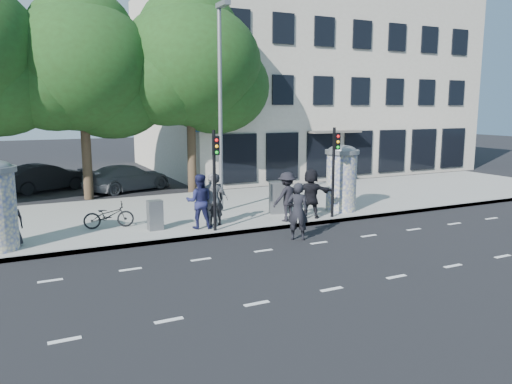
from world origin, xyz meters
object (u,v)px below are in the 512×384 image
traffic_pole_far (334,163)px  car_right (127,178)px  street_lamp (221,94)px  man_road (298,211)px  car_mid (46,177)px  ped_c (199,201)px  ped_d (287,197)px  ped_f (311,193)px  cabinet_right (277,198)px  ped_e (213,200)px  ped_a (11,221)px  cabinet_left (155,215)px  bicycle (109,215)px  ad_column_right (341,177)px  traffic_pole_near (215,170)px  ped_b (214,200)px

traffic_pole_far → car_right: traffic_pole_far is taller
traffic_pole_far → street_lamp: bearing=140.1°
traffic_pole_far → man_road: bearing=-146.5°
car_mid → ped_c: bearing=177.9°
ped_d → ped_f: size_ratio=0.96×
cabinet_right → car_right: bearing=131.4°
ped_e → ped_f: bearing=-178.8°
ped_e → man_road: ped_e is taller
ped_a → ped_d: 9.13m
ped_d → ped_f: 1.05m
ped_d → cabinet_left: ped_d is taller
man_road → bicycle: bearing=-3.4°
street_lamp → ped_f: bearing=-45.2°
ad_column_right → car_mid: 15.36m
cabinet_right → street_lamp: bearing=162.4°
traffic_pole_near → ped_f: traffic_pole_near is taller
ped_c → car_mid: size_ratio=0.44×
ped_c → ped_f: bearing=-163.8°
cabinet_left → car_mid: 11.54m
ad_column_right → man_road: size_ratio=1.40×
ped_c → cabinet_right: size_ratio=1.52×
street_lamp → ped_b: size_ratio=4.29×
ped_e → ped_d: bearing=177.7°
car_mid → car_right: 4.18m
cabinet_left → ped_f: bearing=-9.9°
ad_column_right → ped_f: bearing=-160.9°
traffic_pole_near → car_mid: traffic_pole_near is taller
traffic_pole_near → cabinet_left: (-1.80, 1.03, -1.57)m
traffic_pole_near → ad_column_right: bearing=8.9°
ped_a → ped_c: (5.86, -0.24, 0.15)m
street_lamp → ped_b: street_lamp is taller
ped_a → ped_c: ped_c is taller
ped_c → ped_d: size_ratio=1.04×
ped_b → car_right: bearing=-83.9°
ped_a → bicycle: bearing=178.6°
street_lamp → ped_e: street_lamp is taller
car_right → ad_column_right: bearing=-168.2°
cabinet_left → ped_a: bearing=-179.8°
ped_e → ped_f: 3.79m
traffic_pole_far → bicycle: (-7.97, 2.02, -1.64)m
ped_f → car_right: bearing=-43.8°
traffic_pole_near → ped_e: 1.36m
man_road → cabinet_right: (1.03, 3.29, -0.18)m
ped_d → car_right: size_ratio=0.39×
street_lamp → car_mid: 11.85m
ped_c → cabinet_left: ped_c is taller
ped_d → man_road: ped_d is taller
cabinet_right → car_mid: (-7.76, 10.69, -0.06)m
ad_column_right → street_lamp: street_lamp is taller
ped_e → ped_a: bearing=6.8°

